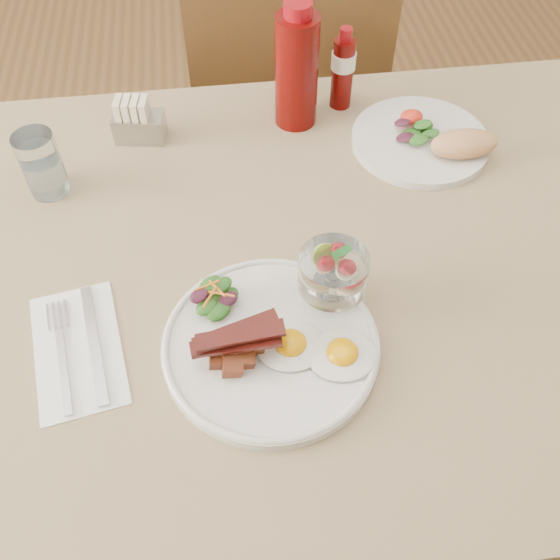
{
  "coord_description": "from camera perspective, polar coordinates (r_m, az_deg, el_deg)",
  "views": [
    {
      "loc": [
        -0.17,
        -0.58,
        1.44
      ],
      "look_at": [
        -0.11,
        -0.09,
        0.82
      ],
      "focal_mm": 40.0,
      "sensor_mm": 36.0,
      "label": 1
    }
  ],
  "objects": [
    {
      "name": "table",
      "position": [
        0.98,
        5.52,
        -0.95
      ],
      "size": [
        1.33,
        0.88,
        0.75
      ],
      "color": "#53371A",
      "rests_on": "ground"
    },
    {
      "name": "sugar_caddy",
      "position": [
        1.11,
        -12.9,
        13.86
      ],
      "size": [
        0.09,
        0.06,
        0.08
      ],
      "rotation": [
        0.0,
        0.0,
        -0.16
      ],
      "color": "#A8A8AD",
      "rests_on": "table"
    },
    {
      "name": "fruit_cup",
      "position": [
        0.8,
        4.88,
        0.7
      ],
      "size": [
        0.09,
        0.09,
        0.09
      ],
      "rotation": [
        0.0,
        0.0,
        -0.05
      ],
      "color": "white",
      "rests_on": "main_plate"
    },
    {
      "name": "napkin_cutlery",
      "position": [
        0.85,
        -17.91,
        -6.0
      ],
      "size": [
        0.14,
        0.21,
        0.01
      ],
      "rotation": [
        0.0,
        0.0,
        0.18
      ],
      "color": "white",
      "rests_on": "table"
    },
    {
      "name": "second_plate",
      "position": [
        1.1,
        13.58,
        12.31
      ],
      "size": [
        0.23,
        0.23,
        0.06
      ],
      "rotation": [
        0.0,
        0.0,
        -0.28
      ],
      "color": "silver",
      "rests_on": "table"
    },
    {
      "name": "water_glass",
      "position": [
        1.04,
        -20.86,
        9.59
      ],
      "size": [
        0.06,
        0.06,
        0.11
      ],
      "color": "white",
      "rests_on": "table"
    },
    {
      "name": "bacon_potato_pile",
      "position": [
        0.77,
        -4.05,
        -6.06
      ],
      "size": [
        0.12,
        0.07,
        0.05
      ],
      "rotation": [
        0.0,
        0.0,
        -0.35
      ],
      "color": "maroon",
      "rests_on": "main_plate"
    },
    {
      "name": "ketchup_bottle",
      "position": [
        1.08,
        1.52,
        18.7
      ],
      "size": [
        0.09,
        0.09,
        0.22
      ],
      "rotation": [
        0.0,
        0.0,
        -0.35
      ],
      "color": "#4F0504",
      "rests_on": "table"
    },
    {
      "name": "chair_far",
      "position": [
        1.55,
        0.35,
        15.47
      ],
      "size": [
        0.42,
        0.42,
        0.93
      ],
      "color": "#53371A",
      "rests_on": "ground"
    },
    {
      "name": "hot_sauce_bottle",
      "position": [
        1.14,
        5.76,
        18.6
      ],
      "size": [
        0.05,
        0.05,
        0.15
      ],
      "rotation": [
        0.0,
        0.0,
        -0.12
      ],
      "color": "#4F0504",
      "rests_on": "table"
    },
    {
      "name": "side_salad",
      "position": [
        0.83,
        -5.96,
        -1.69
      ],
      "size": [
        0.07,
        0.06,
        0.04
      ],
      "rotation": [
        0.0,
        0.0,
        -0.06
      ],
      "color": "#1B4713",
      "rests_on": "main_plate"
    },
    {
      "name": "main_plate",
      "position": [
        0.81,
        -0.86,
        -6.02
      ],
      "size": [
        0.28,
        0.28,
        0.02
      ],
      "primitive_type": "cylinder",
      "color": "silver",
      "rests_on": "table"
    },
    {
      "name": "fried_eggs",
      "position": [
        0.79,
        3.33,
        -6.31
      ],
      "size": [
        0.17,
        0.12,
        0.02
      ],
      "rotation": [
        0.0,
        0.0,
        0.3
      ],
      "color": "silver",
      "rests_on": "main_plate"
    }
  ]
}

